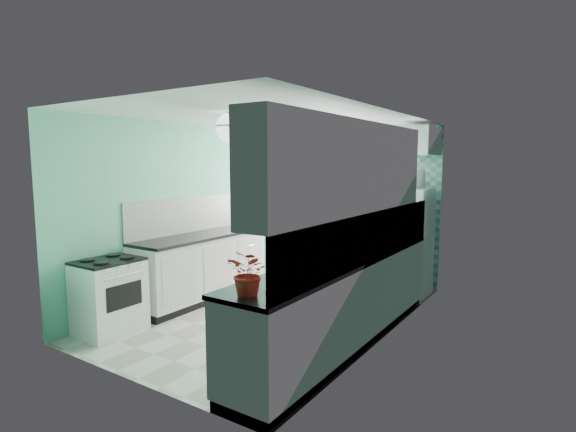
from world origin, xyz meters
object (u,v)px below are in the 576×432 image
Objects in this scene: stove at (109,295)px; ceiling_light at (231,128)px; potted_plant at (249,273)px; microwave at (407,179)px; fruit_bowl at (290,276)px; fridge at (405,241)px; sink at (380,245)px.

ceiling_light is at bearing 31.88° from stove.
potted_plant is 0.78× the size of microwave.
ceiling_light is 1.13× the size of fruit_bowl.
fruit_bowl is 0.86× the size of potted_plant.
ceiling_light is 1.92m from fruit_bowl.
microwave is (0.00, 0.00, 0.92)m from fridge.
sink is 1.71× the size of fruit_bowl.
stove is 4.27m from microwave.
ceiling_light reaches higher than microwave.
sink reaches higher than potted_plant.
fruit_bowl is at bearing 1.55° from stove.
fridge is at bearing 54.36° from stove.
fruit_bowl is at bearing -87.72° from fridge.
fridge is 4.36× the size of potted_plant.
stove is 2.30× the size of potted_plant.
ceiling_light is at bearing -112.57° from fridge.
potted_plant is (2.40, -0.45, 0.68)m from stove.
sink is (0.09, -1.21, 0.14)m from fridge.
ceiling_light reaches higher than fridge.
microwave is at bearing 98.20° from sink.
stove is (-2.31, -3.36, -0.35)m from fridge.
sink is (1.20, 1.37, -1.39)m from ceiling_light.
fridge is at bearing 91.59° from fruit_bowl.
potted_plant is at bearing -11.70° from stove.
fridge is at bearing 66.74° from ceiling_light.
fridge reaches higher than fruit_bowl.
sink is at bearing 89.87° from fruit_bowl.
stove is at bearing 55.44° from microwave.
fruit_bowl is (0.09, -3.25, 0.19)m from fridge.
fruit_bowl is 0.58m from potted_plant.
stove is at bearing -134.46° from sink.
fridge is at bearing 98.21° from sink.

